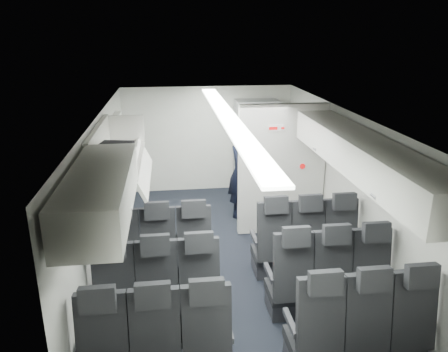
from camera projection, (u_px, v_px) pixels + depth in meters
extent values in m
cube|color=black|center=(227.00, 258.00, 6.47)|extent=(3.40, 6.00, 0.01)
cube|color=white|center=(228.00, 114.00, 5.78)|extent=(3.40, 6.00, 0.01)
cube|color=silver|center=(208.00, 139.00, 8.94)|extent=(3.40, 0.01, 2.15)
cube|color=silver|center=(281.00, 328.00, 3.30)|extent=(3.40, 0.01, 2.15)
cube|color=silver|center=(104.00, 196.00, 5.92)|extent=(0.01, 6.00, 2.15)
cube|color=silver|center=(344.00, 185.00, 6.33)|extent=(0.01, 6.00, 2.15)
cube|color=white|center=(228.00, 117.00, 5.79)|extent=(0.25, 5.52, 0.03)
cube|color=black|center=(126.00, 263.00, 5.79)|extent=(0.44, 0.46, 0.12)
cube|color=#2D2D33|center=(127.00, 274.00, 5.84)|extent=(0.42, 0.42, 0.22)
cube|color=black|center=(122.00, 240.00, 5.44)|extent=(0.44, 0.20, 0.80)
cube|color=black|center=(119.00, 213.00, 5.26)|extent=(0.30, 0.12, 0.23)
cube|color=#2D2D33|center=(107.00, 247.00, 5.64)|extent=(0.05, 0.40, 0.06)
cube|color=#2D2D33|center=(142.00, 245.00, 5.70)|extent=(0.05, 0.40, 0.06)
cube|color=black|center=(160.00, 261.00, 5.84)|extent=(0.44, 0.46, 0.12)
cube|color=#2D2D33|center=(161.00, 272.00, 5.89)|extent=(0.42, 0.42, 0.22)
cube|color=black|center=(158.00, 238.00, 5.49)|extent=(0.44, 0.20, 0.80)
cube|color=black|center=(157.00, 211.00, 5.32)|extent=(0.30, 0.12, 0.23)
cube|color=#2D2D33|center=(142.00, 245.00, 5.70)|extent=(0.05, 0.40, 0.06)
cube|color=#2D2D33|center=(176.00, 243.00, 5.75)|extent=(0.05, 0.40, 0.06)
cube|color=black|center=(194.00, 259.00, 5.90)|extent=(0.44, 0.46, 0.12)
cube|color=#2D2D33|center=(194.00, 269.00, 5.95)|extent=(0.42, 0.42, 0.22)
cube|color=black|center=(194.00, 236.00, 5.54)|extent=(0.44, 0.20, 0.80)
cube|color=black|center=(194.00, 209.00, 5.37)|extent=(0.30, 0.12, 0.23)
cube|color=#2D2D33|center=(177.00, 242.00, 5.75)|extent=(0.05, 0.40, 0.06)
cube|color=#2D2D33|center=(210.00, 241.00, 5.80)|extent=(0.05, 0.40, 0.06)
cube|color=black|center=(269.00, 254.00, 6.02)|extent=(0.44, 0.46, 0.12)
cube|color=#2D2D33|center=(269.00, 265.00, 6.07)|extent=(0.42, 0.42, 0.22)
cube|color=black|center=(274.00, 232.00, 5.67)|extent=(0.44, 0.20, 0.80)
cube|color=black|center=(276.00, 205.00, 5.49)|extent=(0.30, 0.12, 0.23)
cube|color=#2D2D33|center=(254.00, 238.00, 5.88)|extent=(0.05, 0.40, 0.06)
cube|color=#2D2D33|center=(286.00, 236.00, 5.93)|extent=(0.05, 0.40, 0.06)
cube|color=black|center=(301.00, 252.00, 6.07)|extent=(0.44, 0.46, 0.12)
cube|color=#2D2D33|center=(300.00, 262.00, 6.13)|extent=(0.42, 0.42, 0.22)
cube|color=black|center=(308.00, 230.00, 5.72)|extent=(0.44, 0.20, 0.80)
cube|color=black|center=(311.00, 203.00, 5.55)|extent=(0.30, 0.12, 0.23)
cube|color=#2D2D33|center=(287.00, 236.00, 5.93)|extent=(0.05, 0.40, 0.06)
cube|color=#2D2D33|center=(318.00, 234.00, 5.98)|extent=(0.05, 0.40, 0.06)
cube|color=black|center=(332.00, 250.00, 6.13)|extent=(0.44, 0.46, 0.12)
cube|color=#2D2D33|center=(331.00, 260.00, 6.18)|extent=(0.42, 0.42, 0.22)
cube|color=black|center=(340.00, 228.00, 5.78)|extent=(0.44, 0.20, 0.80)
cube|color=black|center=(345.00, 201.00, 5.60)|extent=(0.30, 0.12, 0.23)
cube|color=#2D2D33|center=(319.00, 234.00, 5.98)|extent=(0.05, 0.40, 0.06)
cube|color=#2D2D33|center=(349.00, 232.00, 6.04)|extent=(0.05, 0.40, 0.06)
cube|color=black|center=(119.00, 304.00, 4.94)|extent=(0.44, 0.46, 0.12)
cube|color=#2D2D33|center=(120.00, 315.00, 4.99)|extent=(0.42, 0.42, 0.22)
cube|color=black|center=(114.00, 279.00, 4.59)|extent=(0.44, 0.20, 0.80)
cube|color=black|center=(110.00, 248.00, 4.42)|extent=(0.30, 0.12, 0.23)
cube|color=#2D2D33|center=(97.00, 285.00, 4.80)|extent=(0.05, 0.40, 0.06)
cube|color=#2D2D33|center=(137.00, 282.00, 4.85)|extent=(0.05, 0.40, 0.06)
cube|color=black|center=(159.00, 301.00, 5.00)|extent=(0.44, 0.46, 0.12)
cube|color=#2D2D33|center=(160.00, 312.00, 5.05)|extent=(0.42, 0.42, 0.22)
cube|color=black|center=(157.00, 277.00, 4.64)|extent=(0.44, 0.20, 0.80)
cube|color=black|center=(155.00, 245.00, 4.47)|extent=(0.30, 0.12, 0.23)
cube|color=#2D2D33|center=(138.00, 282.00, 4.85)|extent=(0.05, 0.40, 0.06)
cube|color=#2D2D33|center=(178.00, 279.00, 4.90)|extent=(0.05, 0.40, 0.06)
cube|color=black|center=(199.00, 298.00, 5.05)|extent=(0.44, 0.46, 0.12)
cube|color=#2D2D33|center=(199.00, 309.00, 5.10)|extent=(0.42, 0.42, 0.22)
cube|color=black|center=(199.00, 274.00, 4.70)|extent=(0.44, 0.20, 0.80)
cube|color=black|center=(199.00, 242.00, 4.52)|extent=(0.30, 0.12, 0.23)
cube|color=#2D2D33|center=(179.00, 279.00, 4.91)|extent=(0.05, 0.40, 0.06)
cube|color=#2D2D33|center=(218.00, 277.00, 4.96)|extent=(0.05, 0.40, 0.06)
cube|color=black|center=(286.00, 291.00, 5.17)|extent=(0.44, 0.46, 0.12)
cube|color=#2D2D33|center=(285.00, 303.00, 5.23)|extent=(0.42, 0.42, 0.22)
cube|color=black|center=(293.00, 267.00, 4.82)|extent=(0.44, 0.20, 0.80)
cube|color=black|center=(296.00, 237.00, 4.65)|extent=(0.30, 0.12, 0.23)
cube|color=#2D2D33|center=(269.00, 273.00, 5.03)|extent=(0.05, 0.40, 0.06)
cube|color=#2D2D33|center=(306.00, 271.00, 5.08)|extent=(0.05, 0.40, 0.06)
cube|color=black|center=(323.00, 288.00, 5.23)|extent=(0.44, 0.46, 0.12)
cube|color=#2D2D33|center=(322.00, 300.00, 5.28)|extent=(0.42, 0.42, 0.22)
cube|color=black|center=(332.00, 265.00, 4.88)|extent=(0.44, 0.20, 0.80)
cube|color=black|center=(337.00, 234.00, 4.70)|extent=(0.30, 0.12, 0.23)
cube|color=#2D2D33|center=(307.00, 270.00, 5.08)|extent=(0.05, 0.40, 0.06)
cube|color=#2D2D33|center=(343.00, 268.00, 5.14)|extent=(0.05, 0.40, 0.06)
cube|color=black|center=(358.00, 286.00, 5.28)|extent=(0.44, 0.46, 0.12)
cube|color=#2D2D33|center=(357.00, 297.00, 5.33)|extent=(0.42, 0.42, 0.22)
cube|color=black|center=(370.00, 262.00, 4.93)|extent=(0.44, 0.20, 0.80)
cube|color=black|center=(376.00, 232.00, 4.76)|extent=(0.30, 0.12, 0.23)
cube|color=#2D2D33|center=(344.00, 268.00, 5.14)|extent=(0.05, 0.40, 0.06)
cube|color=#2D2D33|center=(379.00, 266.00, 5.19)|extent=(0.05, 0.40, 0.06)
cube|color=black|center=(102.00, 336.00, 3.75)|extent=(0.44, 0.20, 0.80)
cube|color=black|center=(97.00, 300.00, 3.57)|extent=(0.30, 0.12, 0.23)
cube|color=#2D2D33|center=(82.00, 340.00, 3.95)|extent=(0.05, 0.40, 0.06)
cube|color=#2D2D33|center=(131.00, 336.00, 4.00)|extent=(0.05, 0.40, 0.06)
cube|color=black|center=(155.00, 332.00, 3.80)|extent=(0.44, 0.20, 0.80)
cube|color=black|center=(153.00, 296.00, 3.62)|extent=(0.30, 0.12, 0.23)
cube|color=#2D2D33|center=(133.00, 336.00, 4.01)|extent=(0.05, 0.40, 0.06)
cube|color=#2D2D33|center=(181.00, 332.00, 4.06)|extent=(0.05, 0.40, 0.06)
cube|color=black|center=(205.00, 352.00, 4.20)|extent=(0.44, 0.46, 0.12)
cube|color=black|center=(207.00, 327.00, 3.85)|extent=(0.44, 0.20, 0.80)
cube|color=black|center=(207.00, 292.00, 3.68)|extent=(0.30, 0.12, 0.23)
cube|color=#2D2D33|center=(182.00, 331.00, 4.06)|extent=(0.05, 0.40, 0.06)
cube|color=#2D2D33|center=(228.00, 328.00, 4.11)|extent=(0.05, 0.40, 0.06)
cube|color=black|center=(310.00, 342.00, 4.33)|extent=(0.44, 0.46, 0.12)
cube|color=black|center=(320.00, 318.00, 3.98)|extent=(0.44, 0.20, 0.80)
cube|color=black|center=(325.00, 283.00, 3.80)|extent=(0.30, 0.12, 0.23)
cube|color=#2D2D33|center=(290.00, 322.00, 4.18)|extent=(0.05, 0.40, 0.06)
cube|color=#2D2D33|center=(334.00, 319.00, 4.24)|extent=(0.05, 0.40, 0.06)
cube|color=black|center=(353.00, 339.00, 4.38)|extent=(0.44, 0.46, 0.12)
cube|color=#2D2D33|center=(352.00, 352.00, 4.43)|extent=(0.42, 0.42, 0.22)
cube|color=black|center=(367.00, 314.00, 4.03)|extent=(0.44, 0.20, 0.80)
cube|color=black|center=(374.00, 279.00, 3.86)|extent=(0.30, 0.12, 0.23)
cube|color=#2D2D33|center=(335.00, 319.00, 4.24)|extent=(0.05, 0.40, 0.06)
cube|color=#2D2D33|center=(378.00, 315.00, 4.29)|extent=(0.05, 0.40, 0.06)
cube|color=black|center=(395.00, 335.00, 4.44)|extent=(0.44, 0.46, 0.12)
cube|color=#2D2D33|center=(393.00, 348.00, 4.49)|extent=(0.42, 0.42, 0.22)
cube|color=black|center=(413.00, 310.00, 4.09)|extent=(0.44, 0.20, 0.80)
cube|color=black|center=(422.00, 276.00, 3.91)|extent=(0.30, 0.12, 0.23)
cube|color=#2D2D33|center=(379.00, 315.00, 4.29)|extent=(0.05, 0.40, 0.06)
cube|color=#2D2D33|center=(421.00, 312.00, 4.35)|extent=(0.05, 0.40, 0.06)
cube|color=white|center=(100.00, 193.00, 3.82)|extent=(0.52, 1.80, 0.40)
cylinder|color=slate|center=(131.00, 208.00, 3.91)|extent=(0.04, 0.10, 0.04)
cube|color=#9E9E93|center=(121.00, 159.00, 5.53)|extent=(0.52, 1.70, 0.04)
cube|color=white|center=(99.00, 144.00, 5.44)|extent=(0.06, 1.70, 0.44)
cube|color=white|center=(112.00, 162.00, 4.69)|extent=(0.52, 0.04, 0.40)
cube|color=white|center=(126.00, 129.00, 6.25)|extent=(0.52, 0.04, 0.40)
cube|color=white|center=(142.00, 166.00, 5.60)|extent=(0.21, 1.61, 0.38)
cube|color=white|center=(401.00, 179.00, 4.16)|extent=(0.52, 1.80, 0.40)
cylinder|color=slate|center=(374.00, 196.00, 4.18)|extent=(0.04, 0.10, 0.04)
cube|color=white|center=(334.00, 137.00, 5.81)|extent=(0.52, 1.70, 0.40)
cylinder|color=slate|center=(315.00, 149.00, 5.83)|extent=(0.04, 0.10, 0.04)
cube|color=silver|center=(281.00, 170.00, 6.99)|extent=(1.40, 0.12, 2.13)
cube|color=white|center=(276.00, 128.00, 6.68)|extent=(0.24, 0.01, 0.10)
cube|color=red|center=(273.00, 128.00, 6.67)|extent=(0.13, 0.01, 0.04)
cube|color=red|center=(283.00, 128.00, 6.68)|extent=(0.05, 0.01, 0.03)
cylinder|color=white|center=(302.00, 166.00, 6.94)|extent=(0.11, 0.01, 0.11)
cylinder|color=red|center=(302.00, 166.00, 6.93)|extent=(0.09, 0.01, 0.09)
cube|color=#939399|center=(256.00, 147.00, 8.83)|extent=(0.85, 0.50, 1.90)
cube|color=#3F3F42|center=(258.00, 172.00, 8.73)|extent=(0.80, 0.01, 0.02)
cube|color=#3F3F42|center=(259.00, 148.00, 8.57)|extent=(0.80, 0.01, 0.02)
cube|color=#3F3F42|center=(259.00, 123.00, 8.41)|extent=(0.80, 0.01, 0.02)
cube|color=silver|center=(120.00, 170.00, 7.42)|extent=(0.10, 0.92, 1.86)
cylinder|color=black|center=(121.00, 141.00, 7.27)|extent=(0.03, 0.22, 0.22)
cube|color=gold|center=(125.00, 162.00, 7.70)|extent=(0.02, 0.10, 0.75)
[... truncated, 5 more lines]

